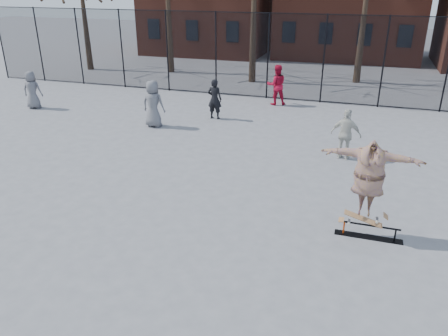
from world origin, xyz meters
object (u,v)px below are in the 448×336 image
(bystander_grey, at_px, (153,104))
(bystander_white, at_px, (346,134))
(bystander_black, at_px, (215,99))
(skate_rail, at_px, (369,232))
(skater, at_px, (368,184))
(skateboard, at_px, (363,221))
(bystander_red, at_px, (277,85))
(bystander_extra, at_px, (32,90))

(bystander_grey, height_order, bystander_white, bystander_grey)
(bystander_black, xyz_separation_m, bystander_white, (5.44, -2.92, 0.00))
(skate_rail, height_order, skater, skater)
(skateboard, xyz_separation_m, bystander_red, (-4.14, 10.57, 0.53))
(skate_rail, xyz_separation_m, bystander_grey, (-8.24, 5.88, 0.79))
(skater, distance_m, bystander_white, 4.77)
(skateboard, distance_m, bystander_white, 4.76)
(bystander_white, bearing_deg, bystander_grey, 3.09)
(skateboard, relative_size, bystander_red, 0.51)
(bystander_red, bearing_deg, bystander_black, 34.29)
(bystander_red, bearing_deg, skater, 89.54)
(bystander_red, xyz_separation_m, bystander_white, (3.45, -5.88, -0.08))
(bystander_black, bearing_deg, skate_rail, 131.61)
(skate_rail, height_order, skateboard, skateboard)
(bystander_grey, relative_size, bystander_extra, 1.10)
(bystander_black, height_order, bystander_red, bystander_red)
(bystander_grey, relative_size, bystander_black, 1.11)
(skate_rail, xyz_separation_m, skateboard, (-0.17, 0.00, 0.26))
(skate_rail, height_order, bystander_black, bystander_black)
(bystander_black, bearing_deg, skateboard, 130.86)
(bystander_grey, xyz_separation_m, bystander_red, (3.93, 4.70, -0.00))
(skater, bearing_deg, bystander_extra, 157.12)
(skateboard, height_order, bystander_red, bystander_red)
(skateboard, xyz_separation_m, bystander_extra, (-14.42, 6.63, 0.45))
(skate_rail, bearing_deg, bystander_extra, 155.56)
(bystander_red, height_order, bystander_white, bystander_red)
(skater, xyz_separation_m, bystander_red, (-4.14, 10.57, -0.40))
(skater, bearing_deg, skateboard, -178.19)
(bystander_white, bearing_deg, skater, 110.62)
(skate_rail, bearing_deg, bystander_black, 129.63)
(bystander_grey, distance_m, bystander_white, 7.48)
(skater, height_order, bystander_extra, skater)
(skater, xyz_separation_m, bystander_black, (-6.13, 7.61, -0.49))
(bystander_grey, height_order, bystander_black, bystander_grey)
(skate_rail, height_order, bystander_extra, bystander_extra)
(bystander_black, bearing_deg, bystander_extra, 8.72)
(bystander_white, bearing_deg, bystander_extra, 4.18)
(skateboard, distance_m, bystander_red, 11.37)
(skateboard, bearing_deg, bystander_red, 111.40)
(bystander_grey, bearing_deg, skateboard, 144.27)
(bystander_grey, height_order, bystander_extra, bystander_grey)
(skateboard, relative_size, bystander_white, 0.57)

